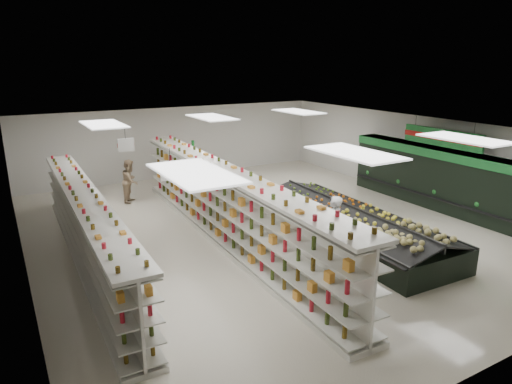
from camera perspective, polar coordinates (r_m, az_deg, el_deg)
floor at (r=14.89m, az=1.19°, el=-4.46°), size 16.00×16.00×0.00m
ceiling at (r=14.09m, az=1.27°, el=7.81°), size 14.00×16.00×0.02m
wall_back at (r=21.50m, az=-9.90°, el=6.15°), size 14.00×0.02×3.20m
wall_front at (r=8.98m, az=29.05°, el=-9.92°), size 14.00×0.02×3.20m
wall_left at (r=12.47m, az=-27.54°, el=-2.71°), size 0.02×16.00×3.20m
wall_right at (r=18.91m, az=19.77°, el=4.09°), size 0.02×16.00×3.20m
produce_wall_case at (r=17.71m, az=22.31°, el=1.86°), size 0.93×8.00×2.20m
aisle_sign_near at (r=10.79m, az=-10.63°, el=2.54°), size 0.52×0.06×0.75m
aisle_sign_far at (r=14.55m, az=-15.96°, el=5.68°), size 0.52×0.06×0.75m
hortifruti_banner at (r=17.22m, az=22.21°, el=6.30°), size 0.12×3.20×0.95m
gondola_left at (r=13.00m, az=-20.37°, el=-4.54°), size 1.04×10.99×1.90m
gondola_center at (r=13.56m, az=-3.77°, el=-2.05°), size 1.36×12.76×2.21m
produce_island at (r=14.16m, az=11.65°, el=-3.85°), size 2.78×7.11×1.05m
soda_endcap at (r=20.36m, az=-9.26°, el=3.48°), size 1.59×1.30×1.76m
shopper_main at (r=12.51m, az=9.61°, el=-4.42°), size 0.77×0.67×1.79m
shopper_background at (r=17.99m, az=-15.43°, el=1.34°), size 0.85×0.94×1.65m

